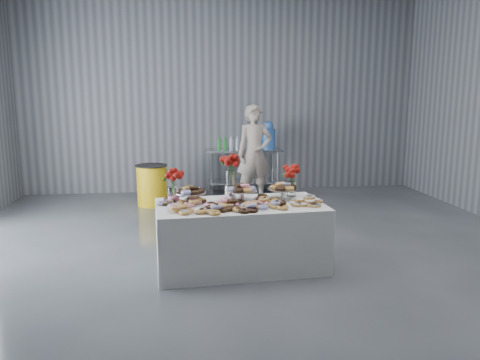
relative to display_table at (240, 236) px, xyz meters
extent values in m
plane|color=#3C3E44|center=(0.23, -0.07, -0.38)|extent=(9.00, 9.00, 0.00)
cube|color=slate|center=(0.23, 4.43, 1.62)|extent=(8.00, 0.04, 4.00)
cube|color=silver|center=(0.00, 0.00, 0.00)|extent=(1.96, 1.11, 0.75)
cube|color=silver|center=(0.61, 4.03, 0.51)|extent=(1.50, 0.60, 0.04)
cube|color=silver|center=(0.61, 4.03, -0.12)|extent=(1.40, 0.55, 0.03)
cylinder|color=silver|center=(-0.04, 3.78, 0.05)|extent=(0.04, 0.04, 0.86)
cylinder|color=silver|center=(1.26, 3.78, 0.05)|extent=(0.04, 0.04, 0.86)
cylinder|color=silver|center=(-0.04, 4.28, 0.05)|extent=(0.04, 0.04, 0.86)
cylinder|color=silver|center=(1.26, 4.28, 0.05)|extent=(0.04, 0.04, 0.86)
cylinder|color=silver|center=(-0.56, 0.12, 0.44)|extent=(0.06, 0.06, 0.12)
cylinder|color=silver|center=(-0.56, 0.12, 0.50)|extent=(0.36, 0.36, 0.01)
cylinder|color=silver|center=(0.04, 0.15, 0.44)|extent=(0.06, 0.06, 0.12)
cylinder|color=silver|center=(0.04, 0.15, 0.50)|extent=(0.36, 0.36, 0.01)
cylinder|color=silver|center=(0.54, 0.18, 0.44)|extent=(0.06, 0.06, 0.12)
cylinder|color=silver|center=(0.54, 0.18, 0.50)|extent=(0.36, 0.36, 0.01)
cylinder|color=white|center=(-0.76, 0.21, 0.46)|extent=(0.11, 0.11, 0.18)
cylinder|color=#1E5919|center=(-0.76, 0.21, 0.59)|extent=(0.04, 0.04, 0.18)
cylinder|color=white|center=(0.68, 0.34, 0.46)|extent=(0.11, 0.11, 0.18)
cylinder|color=#1E5919|center=(0.68, 0.34, 0.59)|extent=(0.04, 0.04, 0.18)
cylinder|color=silver|center=(-0.07, 0.35, 0.45)|extent=(0.14, 0.14, 0.15)
cylinder|color=white|center=(-0.07, 0.35, 0.61)|extent=(0.11, 0.11, 0.18)
cylinder|color=#1E5919|center=(-0.07, 0.35, 0.75)|extent=(0.04, 0.04, 0.18)
cylinder|color=#407CDC|center=(1.11, 4.03, 0.73)|extent=(0.28, 0.28, 0.40)
sphere|color=#407CDC|center=(1.11, 4.03, 0.98)|extent=(0.20, 0.20, 0.20)
imported|color=#CC8C93|center=(0.71, 3.27, 0.52)|extent=(0.69, 0.49, 1.80)
cylinder|color=yellow|center=(-1.17, 3.24, -0.02)|extent=(0.53, 0.53, 0.72)
cylinder|color=black|center=(-1.17, 3.24, 0.35)|extent=(0.57, 0.57, 0.02)
camera|label=1|loc=(-0.69, -5.15, 1.62)|focal=35.00mm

